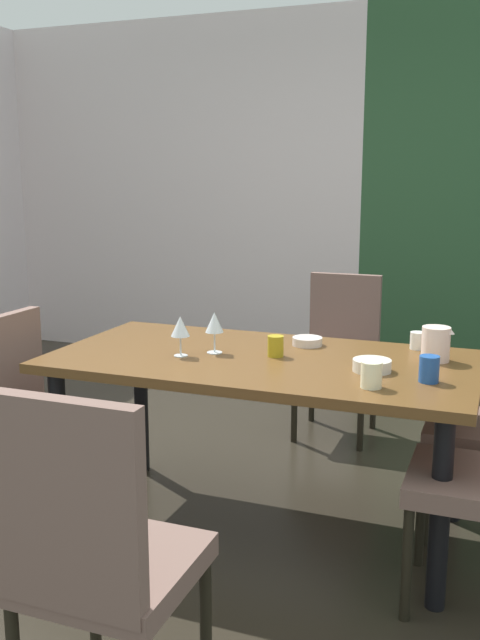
# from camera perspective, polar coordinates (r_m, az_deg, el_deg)

# --- Properties ---
(ground_plane) EXTENTS (5.93, 5.64, 0.02)m
(ground_plane) POSITION_cam_1_polar(r_m,az_deg,el_deg) (3.27, -4.36, -15.88)
(ground_plane) COLOR #29241B
(back_panel_interior) EXTENTS (3.15, 0.10, 2.71)m
(back_panel_interior) POSITION_cam_1_polar(r_m,az_deg,el_deg) (6.01, -5.33, 10.14)
(back_panel_interior) COLOR silver
(back_panel_interior) RESTS_ON ground_plane
(dining_table) EXTENTS (1.74, 0.90, 0.76)m
(dining_table) POSITION_cam_1_polar(r_m,az_deg,el_deg) (2.98, 1.76, -4.61)
(dining_table) COLOR brown
(dining_table) RESTS_ON ground_plane
(chair_head_near) EXTENTS (0.44, 0.44, 0.99)m
(chair_head_near) POSITION_cam_1_polar(r_m,az_deg,el_deg) (1.96, -11.57, -17.64)
(chair_head_near) COLOR brown
(chair_head_near) RESTS_ON ground_plane
(chair_left_near) EXTENTS (0.45, 0.44, 0.91)m
(chair_left_near) POSITION_cam_1_polar(r_m,az_deg,el_deg) (3.23, -16.14, -6.56)
(chair_left_near) COLOR brown
(chair_left_near) RESTS_ON ground_plane
(chair_head_far) EXTENTS (0.44, 0.45, 0.93)m
(chair_head_far) POSITION_cam_1_polar(r_m,az_deg,el_deg) (4.19, 7.96, -2.00)
(chair_head_far) COLOR brown
(chair_head_far) RESTS_ON ground_plane
(wine_glass_rear) EXTENTS (0.08, 0.08, 0.17)m
(wine_glass_rear) POSITION_cam_1_polar(r_m,az_deg,el_deg) (2.95, -4.83, -0.57)
(wine_glass_rear) COLOR silver
(wine_glass_rear) RESTS_ON dining_table
(wine_glass_center) EXTENTS (0.08, 0.08, 0.18)m
(wine_glass_center) POSITION_cam_1_polar(r_m,az_deg,el_deg) (2.99, -2.06, -0.27)
(wine_glass_center) COLOR silver
(wine_glass_center) RESTS_ON dining_table
(serving_bowl_near_shelf) EXTENTS (0.15, 0.15, 0.05)m
(serving_bowl_near_shelf) POSITION_cam_1_polar(r_m,az_deg,el_deg) (2.79, 10.51, -3.59)
(serving_bowl_near_shelf) COLOR silver
(serving_bowl_near_shelf) RESTS_ON dining_table
(serving_bowl_front) EXTENTS (0.13, 0.13, 0.04)m
(serving_bowl_front) POSITION_cam_1_polar(r_m,az_deg,el_deg) (3.17, 5.41, -1.71)
(serving_bowl_front) COLOR silver
(serving_bowl_front) RESTS_ON dining_table
(cup_east) EXTENTS (0.07, 0.07, 0.09)m
(cup_east) POSITION_cam_1_polar(r_m,az_deg,el_deg) (2.96, 2.86, -2.10)
(cup_east) COLOR #AB931B
(cup_east) RESTS_ON dining_table
(cup_south) EXTENTS (0.08, 0.08, 0.09)m
(cup_south) POSITION_cam_1_polar(r_m,az_deg,el_deg) (2.57, 10.47, -4.33)
(cup_south) COLOR #F3F1C5
(cup_south) RESTS_ON dining_table
(cup_left) EXTENTS (0.06, 0.06, 0.08)m
(cup_left) POSITION_cam_1_polar(r_m,az_deg,el_deg) (3.18, 14.02, -1.61)
(cup_left) COLOR white
(cup_left) RESTS_ON dining_table
(cup_north) EXTENTS (0.07, 0.07, 0.10)m
(cup_north) POSITION_cam_1_polar(r_m,az_deg,el_deg) (2.68, 14.89, -3.81)
(cup_north) COLOR #204E9E
(cup_north) RESTS_ON dining_table
(pitcher_right) EXTENTS (0.13, 0.11, 0.14)m
(pitcher_right) POSITION_cam_1_polar(r_m,az_deg,el_deg) (2.98, 15.41, -1.84)
(pitcher_right) COLOR #FCE0D4
(pitcher_right) RESTS_ON dining_table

